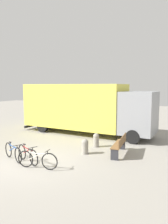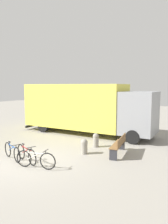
# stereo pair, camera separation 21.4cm
# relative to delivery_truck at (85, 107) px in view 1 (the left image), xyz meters

# --- Properties ---
(ground_plane) EXTENTS (60.00, 60.00, 0.00)m
(ground_plane) POSITION_rel_delivery_truck_xyz_m (0.39, -6.16, -1.82)
(ground_plane) COLOR gray
(delivery_truck) EXTENTS (9.18, 2.65, 3.35)m
(delivery_truck) POSITION_rel_delivery_truck_xyz_m (0.00, 0.00, 0.00)
(delivery_truck) COLOR #EAE04C
(delivery_truck) RESTS_ON ground
(park_bench) EXTENTS (0.63, 1.90, 0.89)m
(park_bench) POSITION_rel_delivery_truck_xyz_m (3.61, -3.38, -1.31)
(park_bench) COLOR brown
(park_bench) RESTS_ON ground
(bicycle_near) EXTENTS (1.62, 0.72, 0.77)m
(bicycle_near) POSITION_rel_delivery_truck_xyz_m (-0.33, -6.26, -1.45)
(bicycle_near) COLOR black
(bicycle_near) RESTS_ON ground
(bicycle_middle) EXTENTS (1.63, 0.71, 0.77)m
(bicycle_middle) POSITION_rel_delivery_truck_xyz_m (0.47, -6.22, -1.45)
(bicycle_middle) COLOR black
(bicycle_middle) RESTS_ON ground
(bicycle_far) EXTENTS (1.71, 0.49, 0.77)m
(bicycle_far) POSITION_rel_delivery_truck_xyz_m (1.27, -6.57, -1.45)
(bicycle_far) COLOR black
(bicycle_far) RESTS_ON ground
(bollard_near_bench) EXTENTS (0.33, 0.33, 0.73)m
(bollard_near_bench) POSITION_rel_delivery_truck_xyz_m (2.09, -4.03, -1.43)
(bollard_near_bench) COLOR gray
(bollard_near_bench) RESTS_ON ground
(bollard_far_bench) EXTENTS (0.32, 0.32, 0.74)m
(bollard_far_bench) POSITION_rel_delivery_truck_xyz_m (2.07, -2.69, -1.42)
(bollard_far_bench) COLOR gray
(bollard_far_bench) RESTS_ON ground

